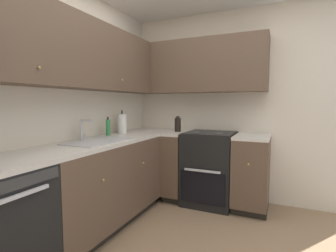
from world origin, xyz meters
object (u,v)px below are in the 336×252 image
object	(u,v)px
oil_bottle	(178,125)
oven_range	(210,167)
soap_bottle	(108,127)
paper_towel_roll	(122,124)

from	to	relation	value
oil_bottle	oven_range	bearing A→B (deg)	-87.54
soap_bottle	paper_towel_roll	world-z (taller)	paper_towel_roll
oil_bottle	soap_bottle	bearing A→B (deg)	139.84
soap_bottle	oil_bottle	world-z (taller)	soap_bottle
soap_bottle	oil_bottle	bearing A→B (deg)	-40.16
oven_range	oil_bottle	size ratio (longest dim) A/B	5.10
oven_range	oil_bottle	bearing A→B (deg)	92.46
oven_range	paper_towel_roll	bearing A→B (deg)	114.69
soap_bottle	oven_range	bearing A→B (deg)	-54.96
oven_range	paper_towel_roll	size ratio (longest dim) A/B	3.53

